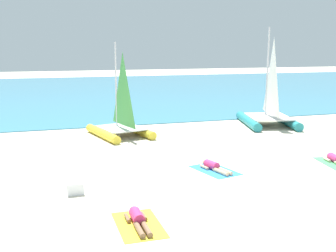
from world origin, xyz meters
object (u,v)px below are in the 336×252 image
Objects in this scene: towel_middle at (215,170)px; cooler_box at (75,188)px; sailboat_yellow at (121,122)px; sailboat_teal at (268,111)px; sunbather_middle at (214,167)px; towel_left at (139,225)px; sunbather_left at (138,219)px; sunbather_right at (336,160)px.

cooler_box reaches higher than towel_middle.
sailboat_yellow is at bearing 69.57° from cooler_box.
towel_middle is (2.12, -6.95, -0.69)m from sailboat_yellow.
sailboat_yellow is 2.47× the size of towel_middle.
sailboat_teal reaches higher than sunbather_middle.
towel_left is 3.11m from cooler_box.
towel_left is 5.37m from towel_middle.
sailboat_yellow is at bearing 106.99° from towel_middle.
sunbather_middle is at bearing -86.24° from sailboat_yellow.
sailboat_yellow is 2.47× the size of towel_left.
sunbather_left is at bearing -135.09° from towel_middle.
towel_left and towel_middle have the same top height.
sunbather_right is at bearing -19.99° from sunbather_middle.
sailboat_yellow is at bearing 81.67° from sunbather_left.
sunbather_right reaches higher than towel_left.
towel_left is 3.80× the size of cooler_box.
sailboat_yellow reaches higher than towel_middle.
towel_middle is 1.22× the size of sunbather_middle.
cooler_box is at bearing 178.47° from sunbather_middle.
sailboat_yellow is at bearing 143.20° from sunbather_right.
sunbather_left and sunbather_right have the same top height.
sailboat_teal is 8.65m from sailboat_yellow.
sunbather_right is (4.90, -0.49, 0.13)m from towel_middle.
sunbather_left reaches higher than towel_left.
towel_left is 0.14m from sunbather_left.
sunbather_right is at bearing 21.06° from sunbather_left.
cooler_box is (-11.61, -8.35, -0.65)m from sailboat_teal.
sunbather_left is 9.27m from sunbather_right.
sunbather_left is at bearing 89.60° from towel_left.
towel_middle is (-6.52, -7.33, -0.82)m from sailboat_teal.
sunbather_middle is at bearing -176.58° from sunbather_right.
sunbather_middle reaches higher than towel_middle.
cooler_box reaches higher than towel_left.
towel_middle is 4.93m from sunbather_right.
sailboat_yellow is 3.00× the size of sunbather_right.
towel_left is at bearing -111.95° from sailboat_yellow.
sailboat_teal is at bearing 88.15° from sunbather_right.
towel_middle is 3.80× the size of cooler_box.
sunbather_right is at bearing -59.88° from sailboat_yellow.
sunbather_left is at bearing -148.06° from sunbather_middle.
cooler_box is at bearing 116.21° from sunbather_left.
sailboat_teal reaches higher than sunbather_right.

